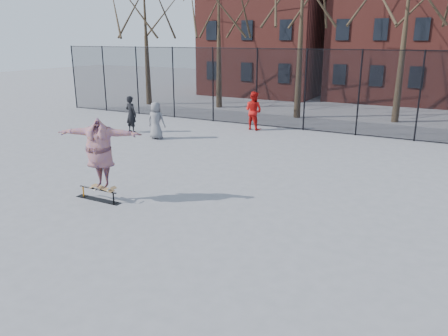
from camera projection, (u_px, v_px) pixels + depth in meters
The scene contains 9 objects.
ground at pixel (188, 234), 10.40m from camera, with size 100.00×100.00×0.00m, color slate.
skate_rail at pixel (98, 196), 12.53m from camera, with size 1.55×0.24×0.34m.
skateboard at pixel (103, 188), 12.37m from camera, with size 0.79×0.19×0.09m, color olive, non-canonical shape.
skater at pixel (100, 154), 12.08m from camera, with size 2.39×0.65×1.95m, color #65378A.
bystander_grey at pixel (156, 121), 19.92m from camera, with size 0.83×0.54×1.70m, color slate.
bystander_black at pixel (131, 114), 21.30m from camera, with size 0.65×0.43×1.78m, color black.
bystander_red at pixel (254, 111), 21.95m from camera, with size 0.93×0.72×1.91m, color red.
fence at pixel (333, 91), 20.82m from camera, with size 34.03×0.07×4.00m.
rowhouses at pixel (395, 14), 30.35m from camera, with size 29.00×7.00×13.00m.
Camera 1 is at (5.20, -8.01, 4.49)m, focal length 35.00 mm.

